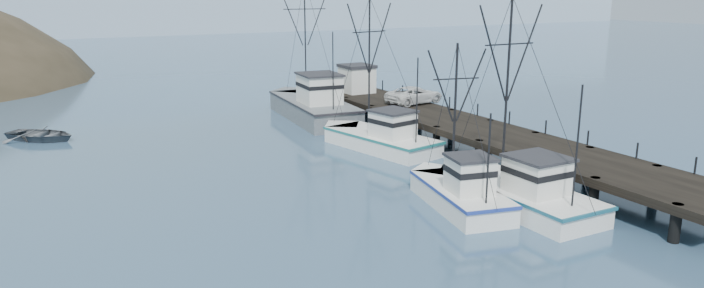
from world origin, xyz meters
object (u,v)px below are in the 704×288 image
pier (464,127)px  trawler_far (378,138)px  work_vessel (312,106)px  pickup_truck (414,95)px  trawler_mid (458,192)px  pier_shed (357,78)px  motorboat (42,140)px  trawler_near (514,191)px

pier → trawler_far: (-5.96, 3.07, -0.87)m
trawler_far → work_vessel: bearing=88.3°
work_vessel → pickup_truck: work_vessel is taller
trawler_mid → pier_shed: trawler_mid is taller
work_vessel → pickup_truck: size_ratio=2.88×
trawler_mid → motorboat: trawler_mid is taller
trawler_far → pickup_truck: (7.36, 6.02, 1.96)m
pier → trawler_mid: bearing=-129.2°
work_vessel → pier: bearing=-71.2°
pier_shed → pickup_truck: pier_shed is taller
trawler_near → trawler_far: (-0.26, 15.09, 0.00)m
pickup_truck → motorboat: 32.12m
trawler_near → trawler_mid: (-2.95, 1.41, -0.00)m
work_vessel → pickup_truck: 10.20m
trawler_far → trawler_near: bearing=-89.0°
motorboat → trawler_near: bearing=-99.7°
pier → trawler_far: bearing=152.8°
pier → motorboat: 34.64m
trawler_near → pickup_truck: 22.36m
pier → pickup_truck: 9.26m
trawler_far → pickup_truck: bearing=39.3°
pier → pickup_truck: bearing=81.3°
trawler_near → work_vessel: size_ratio=0.75×
trawler_far → pier_shed: bearing=67.7°
pier → work_vessel: bearing=108.8°
pier → trawler_near: (-5.70, -12.02, -0.87)m
trawler_near → trawler_mid: 3.27m
motorboat → pickup_truck: bearing=-64.5°
pier → trawler_mid: trawler_mid is taller
trawler_mid → pickup_truck: size_ratio=1.70×
pickup_truck → motorboat: (-30.54, 9.56, -2.78)m
pier → motorboat: size_ratio=7.41×
trawler_far → pier_shed: 15.48m
work_vessel → pier_shed: work_vessel is taller
trawler_near → motorboat: bearing=127.4°
trawler_near → pier_shed: bearing=79.3°
pickup_truck → pier: bearing=161.6°
pier_shed → pickup_truck: 8.28m
trawler_mid → pickup_truck: trawler_mid is taller
trawler_near → pickup_truck: trawler_near is taller
work_vessel → trawler_far: bearing=-91.7°
pier → trawler_far: 6.76m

